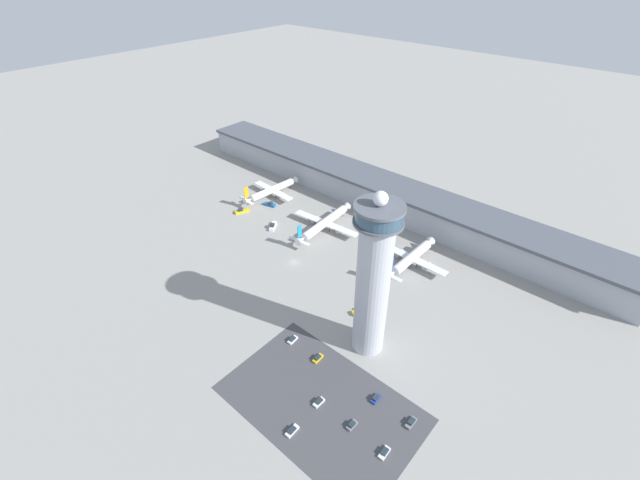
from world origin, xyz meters
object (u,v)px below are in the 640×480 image
airplane_gate_charlie (411,258)px  car_yellow_taxi (411,423)px  service_truck_water (273,226)px  car_green_van (376,399)px  airplane_gate_alpha (272,190)px  service_truck_fuel (270,204)px  service_truck_baggage (362,311)px  car_maroon_suv (384,453)px  car_white_wagon (293,340)px  car_silver_sedan (352,425)px  car_navy_sedan (292,431)px  car_red_hatchback (319,402)px  control_tower (373,279)px  airplane_gate_bravo (325,223)px  car_black_suv (318,358)px  service_truck_catering (242,211)px

airplane_gate_charlie → car_yellow_taxi: size_ratio=7.92×
service_truck_water → car_green_van: 111.86m
airplane_gate_alpha → service_truck_fuel: bearing=-52.1°
service_truck_baggage → car_green_van: size_ratio=1.99×
car_maroon_suv → car_white_wagon: bearing=165.1°
service_truck_fuel → car_silver_sedan: (118.04, -76.62, -0.27)m
service_truck_water → car_green_van: size_ratio=2.01×
service_truck_baggage → car_silver_sedan: 50.19m
car_green_van → car_navy_sedan: 29.14m
car_red_hatchback → control_tower: bearing=95.1°
car_silver_sedan → airplane_gate_bravo: bearing=135.0°
car_red_hatchback → car_yellow_taxi: (26.46, 13.45, 0.02)m
car_maroon_suv → car_black_suv: size_ratio=1.00×
service_truck_catering → car_black_suv: size_ratio=1.78×
airplane_gate_charlie → service_truck_fuel: airplane_gate_charlie is taller
control_tower → airplane_gate_alpha: size_ratio=1.67×
control_tower → car_white_wagon: control_tower is taller
airplane_gate_bravo → car_yellow_taxi: bearing=-35.6°
car_maroon_suv → airplane_gate_alpha: bearing=148.0°
airplane_gate_charlie → car_green_van: (28.97, -69.32, -3.70)m
service_truck_baggage → service_truck_water: size_ratio=0.99×
car_black_suv → car_silver_sedan: bearing=-26.4°
service_truck_water → car_red_hatchback: size_ratio=1.93×
control_tower → car_silver_sedan: size_ratio=15.97×
service_truck_baggage → control_tower: bearing=-46.6°
car_silver_sedan → service_truck_fuel: bearing=147.0°
airplane_gate_bravo → service_truck_baggage: 62.71m
airplane_gate_alpha → service_truck_water: 33.53m
airplane_gate_bravo → car_red_hatchback: (65.28, -79.09, -3.59)m
control_tower → car_maroon_suv: control_tower is taller
car_maroon_suv → service_truck_fuel: bearing=149.4°
airplane_gate_charlie → car_red_hatchback: 84.13m
airplane_gate_bravo → service_truck_fuel: 39.88m
car_green_van → car_white_wagon: 38.24m
car_green_van → car_white_wagon: car_green_van is taller
car_silver_sedan → car_black_suv: 28.07m
airplane_gate_alpha → service_truck_catering: 23.80m
control_tower → car_navy_sedan: (3.06, -43.39, -31.65)m
service_truck_fuel → service_truck_baggage: 97.03m
car_white_wagon → car_green_van: bearing=-0.4°
car_red_hatchback → car_black_suv: 17.86m
car_navy_sedan → service_truck_fuel: bearing=139.4°
airplane_gate_bravo → service_truck_catering: 49.31m
car_black_suv → car_yellow_taxi: size_ratio=0.99×
car_silver_sedan → car_white_wagon: size_ratio=0.92×
car_yellow_taxi → car_silver_sedan: bearing=-136.3°
airplane_gate_bravo → car_white_wagon: bearing=-58.5°
airplane_gate_charlie → car_silver_sedan: 86.90m
service_truck_baggage → car_black_suv: bearing=-85.7°
car_silver_sedan → car_yellow_taxi: size_ratio=0.87×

